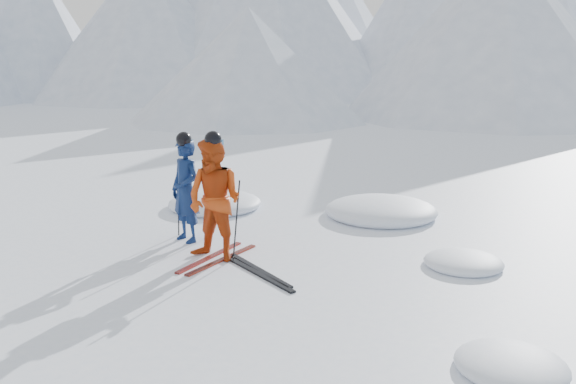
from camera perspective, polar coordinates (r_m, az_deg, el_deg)
The scene contains 12 objects.
ground at distance 8.60m, azimuth 7.37°, elevation -8.95°, with size 160.00×160.00×0.00m, color white.
skier_blue at distance 10.57m, azimuth -9.56°, elevation 0.15°, with size 0.65×0.43×1.80m, color #0C1E4A.
skier_red at distance 9.51m, azimuth -6.89°, elevation -0.74°, with size 0.94×0.73×1.93m, color #BA3C0E.
pole_blue_left at distance 10.93m, azimuth -10.21°, elevation -1.07°, with size 0.02×0.02×1.20m, color black.
pole_blue_right at distance 10.67m, azimuth -7.61°, elevation -1.32°, with size 0.02×0.02×1.20m, color black.
pole_red_left at distance 9.95m, azimuth -7.35°, elevation -2.06°, with size 0.02×0.02×1.29m, color black.
pole_red_right at distance 9.53m, azimuth -4.85°, elevation -2.66°, with size 0.02×0.02×1.29m, color black.
ski_worn_left at distance 9.84m, azimuth -7.30°, elevation -6.06°, with size 0.09×1.70×0.03m, color black.
ski_worn_right at distance 9.70m, azimuth -6.17°, elevation -6.30°, with size 0.09×1.70×0.03m, color black.
ski_loose_a at distance 9.19m, azimuth -2.68°, elevation -7.32°, with size 0.09×1.70×0.03m, color black.
ski_loose_b at distance 9.02m, azimuth -2.66°, elevation -7.71°, with size 0.09×1.70×0.03m, color black.
snow_lumps at distance 11.90m, azimuth 3.84°, elevation -2.76°, with size 8.33×6.83×0.49m.
Camera 1 is at (3.05, -7.40, 3.14)m, focal length 38.00 mm.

